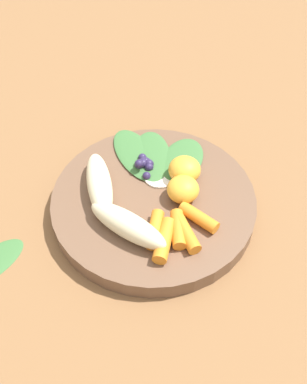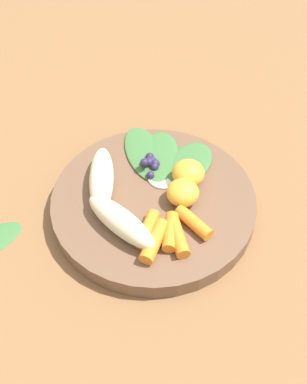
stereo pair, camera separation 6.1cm
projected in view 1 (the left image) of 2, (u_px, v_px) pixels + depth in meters
ground_plane at (154, 209)px, 0.64m from camera, size 2.40×2.40×0.00m
bowl at (154, 203)px, 0.63m from camera, size 0.28×0.28×0.03m
banana_peeled_left at (128, 225)px, 0.57m from camera, size 0.03×0.11×0.03m
banana_peeled_right at (99, 184)px, 0.61m from camera, size 0.10×0.11×0.03m
orange_segment_near at (185, 170)px, 0.63m from camera, size 0.04×0.04×0.03m
orange_segment_far at (183, 189)px, 0.61m from camera, size 0.04×0.04×0.03m
carrot_front at (155, 229)px, 0.57m from camera, size 0.06×0.04×0.02m
carrot_mid_left at (164, 240)px, 0.56m from camera, size 0.06×0.04×0.02m
carrot_mid_right at (178, 229)px, 0.57m from camera, size 0.05×0.05×0.02m
carrot_rear at (186, 233)px, 0.57m from camera, size 0.05×0.06×0.02m
carrot_small at (197, 220)px, 0.58m from camera, size 0.02×0.06×0.02m
blueberry_pile at (144, 164)px, 0.65m from camera, size 0.04×0.04×0.02m
coconut_shred_patch at (160, 175)px, 0.64m from camera, size 0.05×0.05×0.00m
kale_leaf_left at (182, 160)px, 0.66m from camera, size 0.10×0.08×0.00m
kale_leaf_right at (152, 156)px, 0.67m from camera, size 0.12×0.11×0.00m
kale_leaf_rear at (137, 154)px, 0.67m from camera, size 0.10×0.13×0.00m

